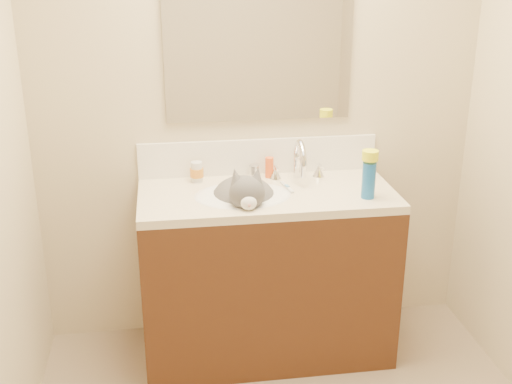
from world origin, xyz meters
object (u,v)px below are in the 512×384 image
object	(u,v)px
faucet	(299,163)
silver_jar	(254,171)
basin	(243,209)
spray_can	(369,180)
cat	(245,200)
amber_bottle	(269,167)
vanity_cabinet	(267,277)
pill_bottle	(197,172)

from	to	relation	value
faucet	silver_jar	xyz separation A→B (m)	(-0.21, 0.08, -0.06)
basin	spray_can	bearing A→B (deg)	-11.42
cat	silver_jar	xyz separation A→B (m)	(0.08, 0.24, 0.05)
cat	amber_bottle	bearing A→B (deg)	57.24
faucet	spray_can	size ratio (longest dim) A/B	1.67
vanity_cabinet	basin	bearing A→B (deg)	-165.96
amber_bottle	basin	bearing A→B (deg)	-125.59
vanity_cabinet	silver_jar	world-z (taller)	silver_jar
faucet	cat	xyz separation A→B (m)	(-0.29, -0.16, -0.11)
pill_bottle	amber_bottle	distance (m)	0.36
basin	cat	xyz separation A→B (m)	(0.01, 0.00, 0.05)
amber_bottle	spray_can	bearing A→B (deg)	-40.66
basin	faucet	distance (m)	0.38
pill_bottle	basin	bearing A→B (deg)	-47.94
pill_bottle	spray_can	bearing A→B (deg)	-23.59
vanity_cabinet	silver_jar	distance (m)	0.53
basin	cat	size ratio (longest dim) A/B	1.04
faucet	amber_bottle	bearing A→B (deg)	155.61
vanity_cabinet	faucet	distance (m)	0.58
cat	pill_bottle	xyz separation A→B (m)	(-0.21, 0.21, 0.07)
cat	spray_can	bearing A→B (deg)	-10.54
spray_can	silver_jar	bearing A→B (deg)	142.60
vanity_cabinet	faucet	world-z (taller)	faucet
basin	silver_jar	bearing A→B (deg)	70.35
vanity_cabinet	pill_bottle	xyz separation A→B (m)	(-0.32, 0.19, 0.50)
vanity_cabinet	amber_bottle	xyz separation A→B (m)	(0.04, 0.20, 0.50)
pill_bottle	silver_jar	distance (m)	0.29
silver_jar	spray_can	size ratio (longest dim) A/B	0.36
vanity_cabinet	faucet	size ratio (longest dim) A/B	4.29
basin	pill_bottle	size ratio (longest dim) A/B	4.49
pill_bottle	cat	bearing A→B (deg)	-45.79
vanity_cabinet	amber_bottle	bearing A→B (deg)	77.58
cat	spray_can	size ratio (longest dim) A/B	2.58
faucet	amber_bottle	distance (m)	0.15
faucet	silver_jar	world-z (taller)	faucet
amber_bottle	spray_can	xyz separation A→B (m)	(0.40, -0.34, 0.03)
vanity_cabinet	amber_bottle	world-z (taller)	amber_bottle
basin	spray_can	size ratio (longest dim) A/B	2.68
vanity_cabinet	spray_can	size ratio (longest dim) A/B	7.15
faucet	cat	size ratio (longest dim) A/B	0.65
silver_jar	vanity_cabinet	bearing A→B (deg)	-81.86
cat	silver_jar	distance (m)	0.26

